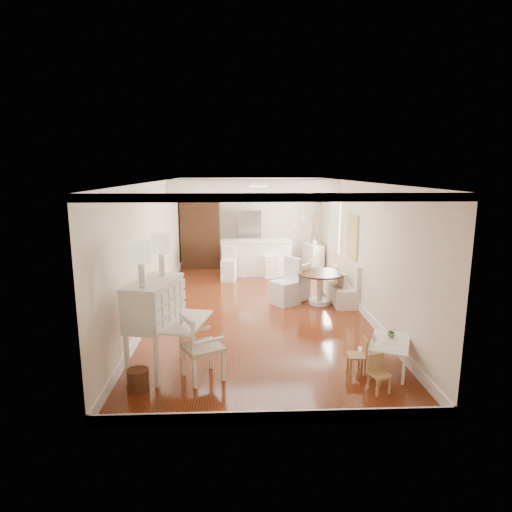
{
  "coord_description": "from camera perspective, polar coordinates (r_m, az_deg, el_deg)",
  "views": [
    {
      "loc": [
        -0.42,
        -9.18,
        3.05
      ],
      "look_at": [
        -0.02,
        0.3,
        1.13
      ],
      "focal_mm": 30.0,
      "sensor_mm": 36.0,
      "label": 1
    }
  ],
  "objects": [
    {
      "name": "kids_chair_a",
      "position": [
        6.84,
        13.29,
        -12.73
      ],
      "size": [
        0.3,
        0.3,
        0.57
      ],
      "primitive_type": "cube",
      "rotation": [
        0.0,
        0.0,
        -1.64
      ],
      "color": "#A7814B",
      "rests_on": "ground"
    },
    {
      "name": "banquette",
      "position": [
        10.3,
        11.22,
        -3.19
      ],
      "size": [
        0.52,
        1.6,
        0.98
      ],
      "primitive_type": "cube",
      "color": "silver",
      "rests_on": "ground"
    },
    {
      "name": "branch_vase",
      "position": [
        13.16,
        7.84,
        1.92
      ],
      "size": [
        0.2,
        0.2,
        0.18
      ],
      "primitive_type": "imported",
      "rotation": [
        0.0,
        0.0,
        0.18
      ],
      "color": "white",
      "rests_on": "sideboard"
    },
    {
      "name": "pantry_cabinet",
      "position": [
        13.54,
        -7.4,
        3.27
      ],
      "size": [
        1.2,
        0.6,
        2.3
      ],
      "primitive_type": "cube",
      "color": "#381E11",
      "rests_on": "ground"
    },
    {
      "name": "fridge",
      "position": [
        13.52,
        0.67,
        2.27
      ],
      "size": [
        0.75,
        0.65,
        1.8
      ],
      "primitive_type": "imported",
      "color": "silver",
      "rests_on": "ground"
    },
    {
      "name": "gustavian_armchair",
      "position": [
        6.48,
        -7.13,
        -11.84
      ],
      "size": [
        0.78,
        0.78,
        1.0
      ],
      "primitive_type": "cube",
      "rotation": [
        0.0,
        0.0,
        2.06
      ],
      "color": "white",
      "rests_on": "ground"
    },
    {
      "name": "kids_chair_c",
      "position": [
        6.4,
        16.17,
        -14.85
      ],
      "size": [
        0.32,
        0.32,
        0.53
      ],
      "primitive_type": "cube",
      "rotation": [
        0.0,
        0.0,
        0.29
      ],
      "color": "tan",
      "rests_on": "ground"
    },
    {
      "name": "dining_table",
      "position": [
        9.98,
        8.54,
        -4.26
      ],
      "size": [
        1.24,
        1.24,
        0.74
      ],
      "primitive_type": "cylinder",
      "rotation": [
        0.0,
        0.0,
        0.14
      ],
      "color": "#402214",
      "rests_on": "ground"
    },
    {
      "name": "sideboard",
      "position": [
        13.27,
        7.61,
        -0.17
      ],
      "size": [
        0.57,
        0.91,
        0.81
      ],
      "primitive_type": "cube",
      "rotation": [
        0.0,
        0.0,
        0.24
      ],
      "color": "silver",
      "rests_on": "ground"
    },
    {
      "name": "wicker_basket",
      "position": [
        6.47,
        -15.44,
        -15.61
      ],
      "size": [
        0.37,
        0.37,
        0.3
      ],
      "primitive_type": "cylinder",
      "rotation": [
        0.0,
        0.0,
        -0.27
      ],
      "color": "#59311C",
      "rests_on": "ground"
    },
    {
      "name": "pencil_cup",
      "position": [
        7.15,
        17.56,
        -9.95
      ],
      "size": [
        0.15,
        0.15,
        0.09
      ],
      "primitive_type": "imported",
      "rotation": [
        0.0,
        0.0,
        0.42
      ],
      "color": "#58874E",
      "rests_on": "kids_table"
    },
    {
      "name": "bar_stool_right",
      "position": [
        12.31,
        1.93,
        -0.48
      ],
      "size": [
        0.47,
        0.47,
        1.02
      ],
      "primitive_type": "cube",
      "rotation": [
        0.0,
        0.0,
        0.18
      ],
      "color": "white",
      "rests_on": "ground"
    },
    {
      "name": "bar_stool_left",
      "position": [
        11.88,
        -3.68,
        -1.12
      ],
      "size": [
        0.44,
        0.44,
        0.95
      ],
      "primitive_type": "cube",
      "rotation": [
        0.0,
        0.0,
        -0.17
      ],
      "color": "white",
      "rests_on": "ground"
    },
    {
      "name": "slip_chair_far",
      "position": [
        10.27,
        5.63,
        -3.36
      ],
      "size": [
        0.6,
        0.6,
        0.87
      ],
      "primitive_type": "cube",
      "rotation": [
        0.0,
        0.0,
        -2.36
      ],
      "color": "white",
      "rests_on": "ground"
    },
    {
      "name": "breakfast_counter",
      "position": [
        12.55,
        0.01,
        -0.23
      ],
      "size": [
        2.05,
        0.65,
        1.03
      ],
      "primitive_type": "cube",
      "color": "white",
      "rests_on": "ground"
    },
    {
      "name": "kids_table",
      "position": [
        7.09,
        17.34,
        -12.52
      ],
      "size": [
        0.89,
        1.07,
        0.46
      ],
      "primitive_type": "cube",
      "rotation": [
        0.0,
        0.0,
        -0.42
      ],
      "color": "silver",
      "rests_on": "ground"
    },
    {
      "name": "slip_chair_near",
      "position": [
        9.83,
        3.93,
        -3.41
      ],
      "size": [
        0.73,
        0.72,
        1.07
      ],
      "primitive_type": "cube",
      "rotation": [
        0.0,
        0.0,
        -0.95
      ],
      "color": "silver",
      "rests_on": "ground"
    },
    {
      "name": "secretary_bureau",
      "position": [
        6.76,
        -13.32,
        -9.06
      ],
      "size": [
        1.34,
        1.36,
        1.43
      ],
      "primitive_type": "cube",
      "rotation": [
        0.0,
        0.0,
        -0.22
      ],
      "color": "white",
      "rests_on": "ground"
    },
    {
      "name": "kids_chair_b",
      "position": [
        7.12,
        14.43,
        -12.08
      ],
      "size": [
        0.31,
        0.31,
        0.5
      ],
      "primitive_type": "cube",
      "rotation": [
        0.0,
        0.0,
        -1.87
      ],
      "color": "#B07750",
      "rests_on": "ground"
    },
    {
      "name": "room",
      "position": [
        9.57,
        0.35,
        5.02
      ],
      "size": [
        9.0,
        9.04,
        2.82
      ],
      "color": "maroon",
      "rests_on": "ground"
    }
  ]
}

